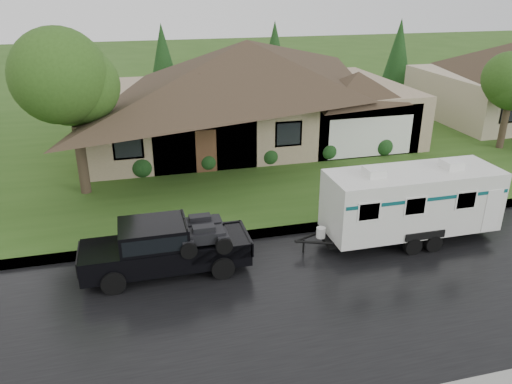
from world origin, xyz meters
TOP-DOWN VIEW (x-y plane):
  - ground at (0.00, 0.00)m, footprint 140.00×140.00m
  - road at (0.00, -2.00)m, footprint 140.00×8.00m
  - curb at (0.00, 2.25)m, footprint 140.00×0.50m
  - lawn at (0.00, 15.00)m, footprint 140.00×26.00m
  - house_main at (2.29, 13.84)m, footprint 19.44×10.80m
  - tree_left_green at (-6.80, 7.82)m, footprint 4.12×4.12m
  - tree_right_green at (15.19, 8.67)m, footprint 3.11×3.11m
  - shrub_row at (2.00, 9.30)m, footprint 13.60×1.00m
  - pickup_truck at (-4.03, 0.63)m, footprint 5.29×2.01m
  - travel_trailer at (4.77, 0.63)m, footprint 6.52×2.29m

SIDE VIEW (x-z plane):
  - ground at x=0.00m, z-range 0.00..0.00m
  - road at x=0.00m, z-range 0.00..0.01m
  - curb at x=0.00m, z-range 0.00..0.15m
  - lawn at x=0.00m, z-range 0.00..0.15m
  - shrub_row at x=2.00m, z-range 0.15..1.15m
  - pickup_truck at x=-4.03m, z-range 0.06..1.83m
  - travel_trailer at x=4.77m, z-range 0.09..3.01m
  - house_main at x=2.29m, z-range 0.14..7.04m
  - tree_right_green at x=15.19m, z-range 1.14..6.29m
  - tree_left_green at x=-6.80m, z-range 1.47..8.29m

